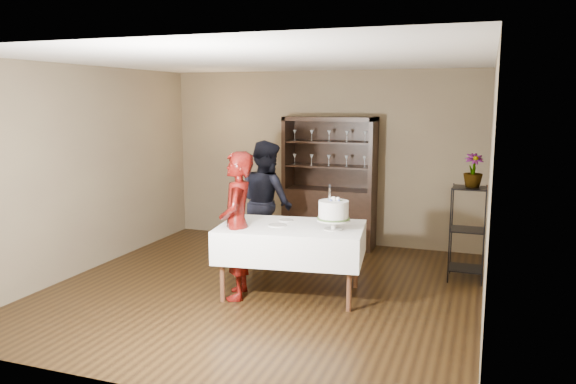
{
  "coord_description": "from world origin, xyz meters",
  "views": [
    {
      "loc": [
        2.46,
        -6.0,
        2.27
      ],
      "look_at": [
        0.29,
        0.1,
        1.19
      ],
      "focal_mm": 35.0,
      "sensor_mm": 36.0,
      "label": 1
    }
  ],
  "objects_px": {
    "woman": "(237,225)",
    "cake": "(334,212)",
    "china_hutch": "(329,204)",
    "plant_etagere": "(467,230)",
    "man": "(267,202)",
    "potted_plant": "(473,170)",
    "cake_table": "(291,242)"
  },
  "relations": [
    {
      "from": "plant_etagere",
      "to": "potted_plant",
      "type": "height_order",
      "value": "potted_plant"
    },
    {
      "from": "woman",
      "to": "potted_plant",
      "type": "bearing_deg",
      "value": 103.93
    },
    {
      "from": "china_hutch",
      "to": "potted_plant",
      "type": "distance_m",
      "value": 2.46
    },
    {
      "from": "plant_etagere",
      "to": "cake_table",
      "type": "xyz_separation_m",
      "value": [
        -1.9,
        -1.25,
        -0.02
      ]
    },
    {
      "from": "cake",
      "to": "plant_etagere",
      "type": "bearing_deg",
      "value": 42.68
    },
    {
      "from": "woman",
      "to": "man",
      "type": "distance_m",
      "value": 1.43
    },
    {
      "from": "china_hutch",
      "to": "plant_etagere",
      "type": "relative_size",
      "value": 1.67
    },
    {
      "from": "woman",
      "to": "plant_etagere",
      "type": "bearing_deg",
      "value": 103.8
    },
    {
      "from": "plant_etagere",
      "to": "man",
      "type": "xyz_separation_m",
      "value": [
        -2.66,
        -0.11,
        0.2
      ]
    },
    {
      "from": "woman",
      "to": "man",
      "type": "height_order",
      "value": "man"
    },
    {
      "from": "cake",
      "to": "potted_plant",
      "type": "xyz_separation_m",
      "value": [
        1.42,
        1.31,
        0.37
      ]
    },
    {
      "from": "plant_etagere",
      "to": "woman",
      "type": "xyz_separation_m",
      "value": [
        -2.46,
        -1.53,
        0.19
      ]
    },
    {
      "from": "plant_etagere",
      "to": "potted_plant",
      "type": "distance_m",
      "value": 0.75
    },
    {
      "from": "cake_table",
      "to": "man",
      "type": "xyz_separation_m",
      "value": [
        -0.76,
        1.14,
        0.22
      ]
    },
    {
      "from": "plant_etagere",
      "to": "man",
      "type": "bearing_deg",
      "value": -177.56
    },
    {
      "from": "potted_plant",
      "to": "woman",
      "type": "bearing_deg",
      "value": -148.0
    },
    {
      "from": "man",
      "to": "potted_plant",
      "type": "relative_size",
      "value": 4.09
    },
    {
      "from": "cake_table",
      "to": "china_hutch",
      "type": "bearing_deg",
      "value": 94.55
    },
    {
      "from": "cake_table",
      "to": "man",
      "type": "bearing_deg",
      "value": 123.89
    },
    {
      "from": "cake",
      "to": "woman",
      "type": "bearing_deg",
      "value": -167.04
    },
    {
      "from": "plant_etagere",
      "to": "potted_plant",
      "type": "relative_size",
      "value": 2.87
    },
    {
      "from": "potted_plant",
      "to": "man",
      "type": "bearing_deg",
      "value": -177.02
    },
    {
      "from": "china_hutch",
      "to": "plant_etagere",
      "type": "bearing_deg",
      "value": -26.83
    },
    {
      "from": "china_hutch",
      "to": "woman",
      "type": "bearing_deg",
      "value": -98.3
    },
    {
      "from": "woman",
      "to": "cake",
      "type": "relative_size",
      "value": 3.28
    },
    {
      "from": "woman",
      "to": "man",
      "type": "xyz_separation_m",
      "value": [
        -0.2,
        1.41,
        0.01
      ]
    },
    {
      "from": "china_hutch",
      "to": "woman",
      "type": "xyz_separation_m",
      "value": [
        -0.38,
        -2.58,
        0.18
      ]
    },
    {
      "from": "china_hutch",
      "to": "cake",
      "type": "xyz_separation_m",
      "value": [
        0.69,
        -2.33,
        0.37
      ]
    },
    {
      "from": "man",
      "to": "woman",
      "type": "bearing_deg",
      "value": 137.64
    },
    {
      "from": "cake",
      "to": "cake_table",
      "type": "bearing_deg",
      "value": 176.39
    },
    {
      "from": "potted_plant",
      "to": "cake_table",
      "type": "bearing_deg",
      "value": -146.47
    },
    {
      "from": "cake_table",
      "to": "woman",
      "type": "bearing_deg",
      "value": -153.65
    }
  ]
}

